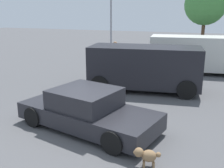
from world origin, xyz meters
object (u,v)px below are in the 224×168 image
at_px(dog, 146,155).
at_px(suv_dark, 145,67).
at_px(sedan_foreground, 87,110).
at_px(van_white, 195,53).
at_px(light_post_mid, 111,1).
at_px(pedestrian, 115,53).

bearing_deg(dog, suv_dark, -90.26).
distance_m(sedan_foreground, van_white, 9.57).
distance_m(dog, light_post_mid, 16.30).
bearing_deg(suv_dark, light_post_mid, 111.87).
bearing_deg(light_post_mid, dog, -65.41).
distance_m(sedan_foreground, suv_dark, 4.68).
height_order(dog, suv_dark, suv_dark).
relative_size(dog, pedestrian, 0.36).
distance_m(van_white, light_post_mid, 8.31).
bearing_deg(dog, light_post_mid, -80.89).
xyz_separation_m(van_white, suv_dark, (-1.82, -4.64, -0.05)).
relative_size(dog, suv_dark, 0.12).
relative_size(van_white, pedestrian, 3.09).
bearing_deg(sedan_foreground, light_post_mid, 121.05).
xyz_separation_m(dog, pedestrian, (-4.46, 9.71, 0.74)).
bearing_deg(pedestrian, suv_dark, 39.02).
distance_m(suv_dark, light_post_mid, 10.18).
relative_size(dog, van_white, 0.12).
distance_m(sedan_foreground, pedestrian, 8.58).
height_order(van_white, pedestrian, van_white).
distance_m(dog, suv_dark, 6.32).
height_order(suv_dark, pedestrian, suv_dark).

